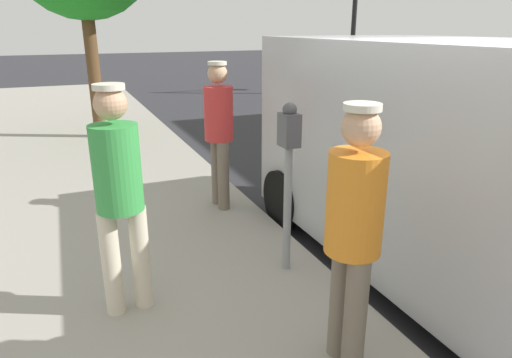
{
  "coord_description": "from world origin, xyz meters",
  "views": [
    {
      "loc": [
        3.05,
        2.66,
        2.26
      ],
      "look_at": [
        1.65,
        -0.64,
        1.05
      ],
      "focal_mm": 31.89,
      "sensor_mm": 36.0,
      "label": 1
    }
  ],
  "objects_px": {
    "pedestrian_in_green": "(119,188)",
    "parking_meter_near": "(289,160)",
    "pedestrian_in_red": "(219,126)",
    "pedestrian_in_orange": "(354,227)",
    "parked_van": "(508,172)"
  },
  "relations": [
    {
      "from": "pedestrian_in_green",
      "to": "parking_meter_near",
      "type": "bearing_deg",
      "value": -176.44
    },
    {
      "from": "parking_meter_near",
      "to": "pedestrian_in_red",
      "type": "distance_m",
      "value": 1.69
    },
    {
      "from": "pedestrian_in_orange",
      "to": "pedestrian_in_red",
      "type": "height_order",
      "value": "pedestrian_in_red"
    },
    {
      "from": "pedestrian_in_red",
      "to": "pedestrian_in_green",
      "type": "bearing_deg",
      "value": 52.67
    },
    {
      "from": "pedestrian_in_green",
      "to": "parked_van",
      "type": "height_order",
      "value": "parked_van"
    },
    {
      "from": "parking_meter_near",
      "to": "parked_van",
      "type": "height_order",
      "value": "parked_van"
    },
    {
      "from": "pedestrian_in_orange",
      "to": "parked_van",
      "type": "relative_size",
      "value": 0.33
    },
    {
      "from": "pedestrian_in_orange",
      "to": "pedestrian_in_green",
      "type": "xyz_separation_m",
      "value": [
        1.2,
        -1.18,
        0.02
      ]
    },
    {
      "from": "pedestrian_in_orange",
      "to": "parked_van",
      "type": "distance_m",
      "value": 1.75
    },
    {
      "from": "pedestrian_in_orange",
      "to": "pedestrian_in_green",
      "type": "bearing_deg",
      "value": -44.52
    },
    {
      "from": "parking_meter_near",
      "to": "parked_van",
      "type": "xyz_separation_m",
      "value": [
        -1.5,
        0.91,
        -0.03
      ]
    },
    {
      "from": "parked_van",
      "to": "pedestrian_in_green",
      "type": "bearing_deg",
      "value": -15.83
    },
    {
      "from": "pedestrian_in_orange",
      "to": "pedestrian_in_green",
      "type": "height_order",
      "value": "pedestrian_in_green"
    },
    {
      "from": "parked_van",
      "to": "pedestrian_in_orange",
      "type": "bearing_deg",
      "value": 11.69
    },
    {
      "from": "parking_meter_near",
      "to": "pedestrian_in_green",
      "type": "relative_size",
      "value": 0.87
    }
  ]
}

